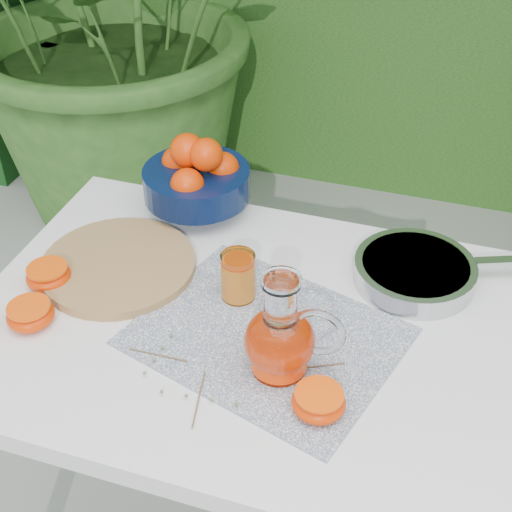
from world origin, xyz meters
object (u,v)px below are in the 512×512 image
(cutting_board, at_px, (118,266))
(saute_pan, at_px, (417,271))
(white_table, at_px, (253,354))
(fruit_bowl, at_px, (197,176))
(juice_pitcher, at_px, (281,339))

(cutting_board, xyz_separation_m, saute_pan, (0.55, 0.14, 0.01))
(white_table, xyz_separation_m, cutting_board, (-0.29, 0.06, 0.09))
(fruit_bowl, xyz_separation_m, saute_pan, (0.48, -0.10, -0.06))
(fruit_bowl, bearing_deg, saute_pan, -11.90)
(saute_pan, bearing_deg, fruit_bowl, 168.10)
(white_table, bearing_deg, cutting_board, 168.53)
(white_table, distance_m, juice_pitcher, 0.19)
(white_table, bearing_deg, saute_pan, 37.98)
(juice_pitcher, distance_m, saute_pan, 0.35)
(white_table, distance_m, cutting_board, 0.31)
(fruit_bowl, bearing_deg, juice_pitcher, -53.02)
(juice_pitcher, relative_size, saute_pan, 0.45)
(white_table, height_order, saute_pan, saute_pan)
(fruit_bowl, relative_size, juice_pitcher, 1.25)
(juice_pitcher, bearing_deg, cutting_board, 157.31)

